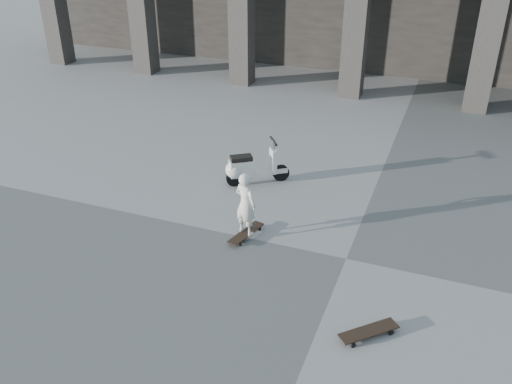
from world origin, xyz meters
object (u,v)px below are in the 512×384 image
(scooter, at_px, (247,168))
(longboard, at_px, (246,233))
(skateboard_spare, at_px, (369,332))
(child, at_px, (246,204))

(scooter, bearing_deg, longboard, -103.42)
(longboard, distance_m, skateboard_spare, 3.04)
(skateboard_spare, distance_m, child, 3.09)
(longboard, bearing_deg, child, 14.09)
(longboard, relative_size, skateboard_spare, 1.15)
(scooter, bearing_deg, skateboard_spare, -82.77)
(skateboard_spare, bearing_deg, child, 101.50)
(skateboard_spare, xyz_separation_m, child, (-2.50, 1.72, 0.59))
(skateboard_spare, bearing_deg, scooter, 87.94)
(longboard, xyz_separation_m, scooter, (-0.73, 1.88, 0.31))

